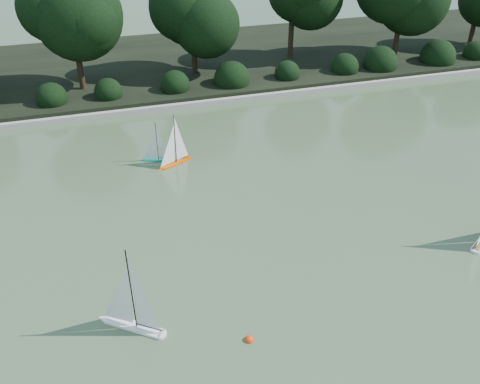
{
  "coord_description": "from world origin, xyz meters",
  "views": [
    {
      "loc": [
        -2.98,
        -7.17,
        6.83
      ],
      "look_at": [
        -0.07,
        2.32,
        0.7
      ],
      "focal_mm": 40.0,
      "sensor_mm": 36.0,
      "label": 1
    }
  ],
  "objects_px": {
    "sailboat_orange": "(172,157)",
    "sailboat_teal": "(154,154)",
    "sailboat_white_a": "(127,314)",
    "race_buoy": "(249,340)"
  },
  "relations": [
    {
      "from": "sailboat_white_a",
      "to": "race_buoy",
      "type": "bearing_deg",
      "value": -25.91
    },
    {
      "from": "sailboat_orange",
      "to": "sailboat_teal",
      "type": "xyz_separation_m",
      "value": [
        -0.42,
        0.38,
        -0.05
      ]
    },
    {
      "from": "sailboat_white_a",
      "to": "race_buoy",
      "type": "distance_m",
      "value": 2.12
    },
    {
      "from": "sailboat_orange",
      "to": "sailboat_teal",
      "type": "relative_size",
      "value": 1.25
    },
    {
      "from": "sailboat_teal",
      "to": "race_buoy",
      "type": "height_order",
      "value": "sailboat_teal"
    },
    {
      "from": "sailboat_white_a",
      "to": "sailboat_orange",
      "type": "bearing_deg",
      "value": 71.59
    },
    {
      "from": "sailboat_orange",
      "to": "race_buoy",
      "type": "distance_m",
      "value": 6.42
    },
    {
      "from": "sailboat_teal",
      "to": "sailboat_white_a",
      "type": "bearing_deg",
      "value": -103.46
    },
    {
      "from": "sailboat_white_a",
      "to": "sailboat_teal",
      "type": "xyz_separation_m",
      "value": [
        1.41,
        5.88,
        -0.1
      ]
    },
    {
      "from": "sailboat_white_a",
      "to": "sailboat_orange",
      "type": "distance_m",
      "value": 5.8
    }
  ]
}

